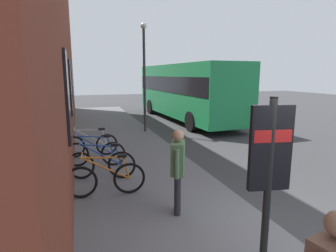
# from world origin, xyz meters

# --- Properties ---
(ground) EXTENTS (60.00, 60.00, 0.00)m
(ground) POSITION_xyz_m (6.00, -1.00, 0.00)
(ground) COLOR #38383A
(sidewalk_pavement) EXTENTS (24.00, 3.50, 0.12)m
(sidewalk_pavement) POSITION_xyz_m (8.00, 1.75, 0.06)
(sidewalk_pavement) COLOR slate
(sidewalk_pavement) RESTS_ON ground
(station_facade) EXTENTS (22.00, 0.65, 9.77)m
(station_facade) POSITION_xyz_m (8.99, 3.80, 4.88)
(station_facade) COLOR brown
(station_facade) RESTS_ON ground
(bicycle_end_of_row) EXTENTS (0.48, 1.77, 0.97)m
(bicycle_end_of_row) POSITION_xyz_m (2.72, 2.81, 0.51)
(bicycle_end_of_row) COLOR black
(bicycle_end_of_row) RESTS_ON sidewalk_pavement
(bicycle_far_end) EXTENTS (0.62, 1.72, 0.97)m
(bicycle_far_end) POSITION_xyz_m (3.80, 2.81, 0.51)
(bicycle_far_end) COLOR black
(bicycle_far_end) RESTS_ON sidewalk_pavement
(bicycle_nearest_sign) EXTENTS (0.58, 1.74, 0.97)m
(bicycle_nearest_sign) POSITION_xyz_m (4.89, 2.89, 0.51)
(bicycle_nearest_sign) COLOR black
(bicycle_nearest_sign) RESTS_ON sidewalk_pavement
(bicycle_leaning_wall) EXTENTS (0.48, 1.77, 0.97)m
(bicycle_leaning_wall) POSITION_xyz_m (5.94, 2.97, 0.51)
(bicycle_leaning_wall) COLOR black
(bicycle_leaning_wall) RESTS_ON sidewalk_pavement
(transit_info_sign) EXTENTS (0.18, 0.56, 2.40)m
(transit_info_sign) POSITION_xyz_m (-0.42, 1.03, 1.72)
(transit_info_sign) COLOR black
(transit_info_sign) RESTS_ON sidewalk_pavement
(city_bus) EXTENTS (10.60, 3.01, 3.35)m
(city_bus) POSITION_xyz_m (12.59, -3.00, 1.92)
(city_bus) COLOR #1E8C4C
(city_bus) RESTS_ON ground
(pedestrian_by_facade) EXTENTS (0.58, 0.41, 1.66)m
(pedestrian_by_facade) POSITION_xyz_m (1.48, 1.57, 1.13)
(pedestrian_by_facade) COLOR #26262D
(pedestrian_by_facade) RESTS_ON sidewalk_pavement
(street_lamp) EXTENTS (0.28, 0.28, 4.94)m
(street_lamp) POSITION_xyz_m (9.44, 0.30, 3.07)
(street_lamp) COLOR #333338
(street_lamp) RESTS_ON sidewalk_pavement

